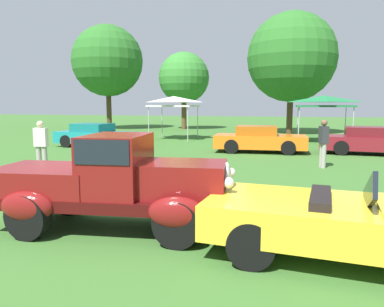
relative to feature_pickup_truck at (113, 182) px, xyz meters
name	(u,v)px	position (x,y,z in m)	size (l,w,h in m)	color
ground_plane	(124,219)	(-0.08, 0.55, -0.86)	(120.00, 120.00, 0.00)	#386628
feature_pickup_truck	(113,182)	(0.00, 0.00, 0.00)	(4.38, 2.17, 1.70)	#400B0B
neighbor_convertible	(358,222)	(3.97, -0.41, -0.29)	(4.29, 2.11, 1.40)	yellow
show_car_teal	(95,135)	(-6.74, 11.39, -0.26)	(4.37, 2.26, 1.22)	teal
show_car_orange	(259,139)	(1.71, 11.39, -0.26)	(4.23, 1.89, 1.22)	orange
show_car_burgundy	(373,141)	(6.64, 11.90, -0.26)	(4.68, 2.01, 1.22)	maroon
spectator_near_truck	(41,145)	(-4.80, 4.47, 0.05)	(0.44, 0.31, 1.69)	#9E998E
spectator_between_cars	(323,142)	(4.19, 7.72, 0.05)	(0.34, 0.45, 1.69)	#9E998E
canopy_tent_left_field	(174,101)	(-4.04, 16.60, 1.56)	(2.76, 2.76, 2.71)	#B7B7BC
canopy_tent_center_field	(324,100)	(4.96, 16.88, 1.56)	(3.11, 3.11, 2.71)	#B7B7BC
treeline_far_left	(108,61)	(-12.47, 24.26, 5.07)	(6.16, 6.16, 9.03)	#47331E
treeline_mid_left	(184,78)	(-5.96, 25.76, 3.61)	(4.42, 4.42, 6.70)	brown
treeline_center	(292,57)	(3.08, 22.76, 4.73)	(6.49, 6.49, 8.85)	#47331E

